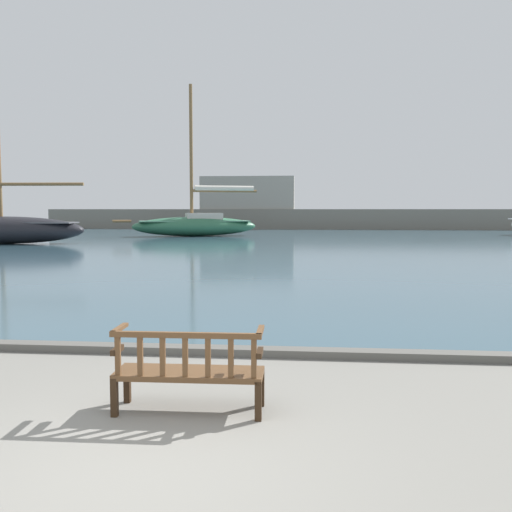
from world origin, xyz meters
The scene contains 7 objects.
ground_plane centered at (0.00, 0.00, 0.00)m, with size 160.00×160.00×0.00m, color gray.
harbor_water centered at (0.00, 44.00, 0.04)m, with size 100.00×80.00×0.08m, color #385666.
quay_edge_kerb centered at (0.00, 3.85, 0.06)m, with size 40.00×0.30×0.12m, color #5B5954.
park_bench centered at (0.22, 1.39, 0.47)m, with size 1.61×0.55×0.92m.
sailboat_mid_starboard centered at (-17.35, 28.98, 1.09)m, with size 11.93×3.21×12.36m.
sailboat_nearest_port centered at (-7.60, 39.99, 1.06)m, with size 11.08×5.81×11.81m.
far_breakwater centered at (-1.07, 57.27, 1.68)m, with size 54.95×2.40×5.76m.
Camera 1 is at (1.53, -4.53, 2.20)m, focal length 40.00 mm.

